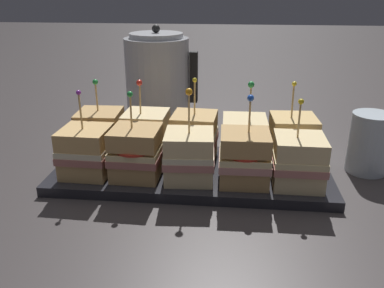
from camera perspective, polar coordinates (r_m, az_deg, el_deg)
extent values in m
plane|color=#383333|center=(0.77, 0.00, -4.51)|extent=(6.00, 6.00, 0.00)
cube|color=#232328|center=(0.76, 0.00, -4.18)|extent=(0.51, 0.22, 0.01)
cube|color=#232328|center=(0.76, 0.00, -3.57)|extent=(0.51, 0.22, 0.01)
cube|color=tan|center=(0.75, -14.40, -2.93)|extent=(0.08, 0.08, 0.03)
cube|color=#B26B60|center=(0.74, -14.55, -1.40)|extent=(0.09, 0.09, 0.01)
cube|color=beige|center=(0.74, -14.64, -0.57)|extent=(0.09, 0.09, 0.01)
cube|color=tan|center=(0.73, -14.79, 0.93)|extent=(0.08, 0.08, 0.03)
cylinder|color=tan|center=(0.72, -15.35, 4.14)|extent=(0.00, 0.00, 0.08)
sphere|color=purple|center=(0.71, -15.64, 6.97)|extent=(0.01, 0.01, 0.01)
cube|color=tan|center=(0.73, -7.69, -3.32)|extent=(0.08, 0.08, 0.03)
cube|color=#B26B60|center=(0.72, -7.77, -1.74)|extent=(0.09, 0.09, 0.01)
cube|color=beige|center=(0.71, -7.82, -0.88)|extent=(0.09, 0.09, 0.01)
cylinder|color=red|center=(0.70, -8.12, -0.78)|extent=(0.06, 0.06, 0.00)
cube|color=tan|center=(0.70, -7.92, 0.98)|extent=(0.08, 0.08, 0.03)
cylinder|color=tan|center=(0.69, -8.55, 4.21)|extent=(0.00, 0.00, 0.07)
sphere|color=green|center=(0.69, -8.71, 6.92)|extent=(0.01, 0.01, 0.01)
cube|color=beige|center=(0.71, -0.58, -3.71)|extent=(0.09, 0.09, 0.03)
cube|color=tan|center=(0.70, -0.59, -2.10)|extent=(0.09, 0.09, 0.01)
cube|color=beige|center=(0.70, -0.59, -1.23)|extent=(0.09, 0.09, 0.01)
cube|color=beige|center=(0.69, -0.60, 0.36)|extent=(0.09, 0.09, 0.03)
cylinder|color=tan|center=(0.67, -0.26, 4.04)|extent=(0.00, 0.01, 0.08)
sphere|color=orange|center=(0.66, -0.27, 7.34)|extent=(0.01, 0.01, 0.01)
cube|color=tan|center=(0.71, 7.25, -4.06)|extent=(0.08, 0.08, 0.03)
cube|color=tan|center=(0.70, 7.34, -2.44)|extent=(0.09, 0.09, 0.01)
cube|color=beige|center=(0.69, 7.38, -1.57)|extent=(0.09, 0.09, 0.01)
cylinder|color=red|center=(0.68, 7.43, -1.48)|extent=(0.06, 0.06, 0.00)
cube|color=tan|center=(0.68, 7.48, 0.34)|extent=(0.08, 0.08, 0.03)
cylinder|color=tan|center=(0.68, 8.08, 3.69)|extent=(0.00, 0.01, 0.07)
sphere|color=blue|center=(0.67, 8.23, 6.40)|extent=(0.01, 0.01, 0.01)
cube|color=beige|center=(0.71, 14.50, -4.34)|extent=(0.08, 0.08, 0.03)
cube|color=tan|center=(0.71, 14.67, -2.74)|extent=(0.09, 0.09, 0.01)
cube|color=beige|center=(0.70, 14.76, -1.87)|extent=(0.08, 0.08, 0.01)
cube|color=beige|center=(0.69, 14.92, -0.30)|extent=(0.08, 0.08, 0.03)
cylinder|color=tan|center=(0.68, 14.78, 2.99)|extent=(0.00, 0.01, 0.07)
sphere|color=yellow|center=(0.67, 15.06, 5.77)|extent=(0.01, 0.01, 0.01)
cube|color=tan|center=(0.83, -12.54, -0.37)|extent=(0.09, 0.09, 0.03)
cube|color=tan|center=(0.82, -12.66, 1.04)|extent=(0.09, 0.09, 0.01)
cube|color=beige|center=(0.82, -12.73, 1.80)|extent=(0.09, 0.09, 0.01)
cylinder|color=red|center=(0.80, -13.08, 1.94)|extent=(0.05, 0.05, 0.00)
cube|color=tan|center=(0.81, -12.87, 3.44)|extent=(0.09, 0.09, 0.03)
cylinder|color=tan|center=(0.81, -13.23, 6.23)|extent=(0.00, 0.00, 0.07)
sphere|color=green|center=(0.80, -13.43, 8.47)|extent=(0.01, 0.01, 0.01)
cube|color=beige|center=(0.81, -6.32, -0.58)|extent=(0.08, 0.08, 0.03)
cube|color=tan|center=(0.80, -6.38, 0.87)|extent=(0.09, 0.09, 0.01)
cube|color=beige|center=(0.80, -6.41, 1.65)|extent=(0.09, 0.09, 0.01)
cylinder|color=red|center=(0.78, -6.65, 1.79)|extent=(0.06, 0.06, 0.00)
cube|color=beige|center=(0.79, -6.49, 3.34)|extent=(0.08, 0.08, 0.03)
cylinder|color=tan|center=(0.77, -7.29, 6.10)|extent=(0.00, 0.01, 0.07)
sphere|color=red|center=(0.77, -7.41, 8.53)|extent=(0.01, 0.01, 0.01)
cube|color=tan|center=(0.79, 0.41, -0.90)|extent=(0.09, 0.09, 0.03)
cube|color=tan|center=(0.79, 0.42, 0.58)|extent=(0.09, 0.09, 0.01)
cube|color=beige|center=(0.78, 0.42, 1.37)|extent=(0.09, 0.09, 0.01)
cylinder|color=red|center=(0.77, 0.32, 1.51)|extent=(0.06, 0.06, 0.00)
cube|color=tan|center=(0.77, 0.42, 3.09)|extent=(0.09, 0.09, 0.03)
cylinder|color=tan|center=(0.76, 0.60, 6.26)|extent=(0.00, 0.01, 0.08)
sphere|color=yellow|center=(0.75, 0.61, 8.96)|extent=(0.01, 0.01, 0.01)
cube|color=beige|center=(0.79, 7.21, -1.17)|extent=(0.08, 0.08, 0.03)
cube|color=tan|center=(0.78, 7.29, 0.31)|extent=(0.09, 0.09, 0.01)
cube|color=beige|center=(0.78, 7.33, 1.11)|extent=(0.09, 0.09, 0.01)
cube|color=beige|center=(0.77, 7.40, 2.55)|extent=(0.08, 0.08, 0.03)
cylinder|color=tan|center=(0.76, 8.16, 5.64)|extent=(0.00, 0.01, 0.08)
sphere|color=green|center=(0.75, 8.31, 8.26)|extent=(0.01, 0.01, 0.01)
cube|color=tan|center=(0.80, 13.72, -1.32)|extent=(0.09, 0.09, 0.03)
cube|color=#B26B60|center=(0.79, 13.86, 0.14)|extent=(0.09, 0.09, 0.01)
cube|color=beige|center=(0.79, 13.93, 0.92)|extent=(0.09, 0.09, 0.01)
cylinder|color=red|center=(0.77, 14.11, 1.05)|extent=(0.06, 0.06, 0.00)
cube|color=#E0B771|center=(0.78, 14.10, 2.62)|extent=(0.09, 0.09, 0.03)
cylinder|color=tan|center=(0.77, 13.93, 5.61)|extent=(0.00, 0.01, 0.07)
sphere|color=yellow|center=(0.76, 14.17, 8.20)|extent=(0.01, 0.01, 0.01)
cylinder|color=#B7BABF|center=(1.05, -4.86, 8.88)|extent=(0.16, 0.16, 0.21)
cylinder|color=#B7BABF|center=(1.04, -5.06, 14.94)|extent=(0.13, 0.13, 0.01)
sphere|color=black|center=(1.03, -5.09, 15.82)|extent=(0.02, 0.02, 0.02)
cube|color=black|center=(1.04, 0.23, 9.37)|extent=(0.02, 0.02, 0.13)
cylinder|color=silver|center=(0.83, 23.64, 0.13)|extent=(0.08, 0.08, 0.12)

